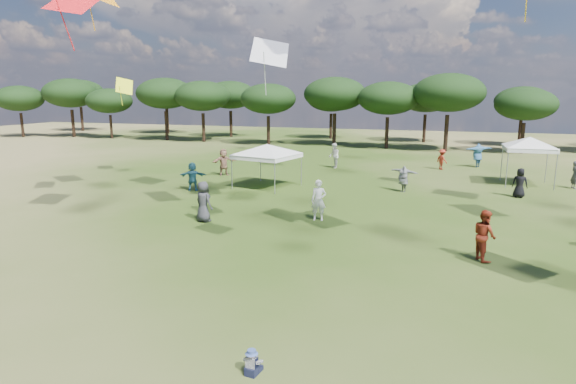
% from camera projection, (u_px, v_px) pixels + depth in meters
% --- Properties ---
extents(tree_line, '(108.78, 17.63, 7.77)m').
position_uv_depth(tree_line, '(440.00, 95.00, 49.96)').
color(tree_line, black).
rests_on(tree_line, ground).
extents(tent_left, '(6.42, 6.42, 2.94)m').
position_uv_depth(tent_left, '(267.00, 146.00, 29.17)').
color(tent_left, gray).
rests_on(tent_left, ground).
extents(tent_right, '(5.75, 5.75, 3.32)m').
position_uv_depth(tent_right, '(530.00, 139.00, 29.71)').
color(tent_right, gray).
rests_on(tent_right, ground).
extents(toddler, '(0.39, 0.43, 0.57)m').
position_uv_depth(toddler, '(252.00, 363.00, 9.92)').
color(toddler, black).
rests_on(toddler, ground).
extents(festival_crowd, '(28.47, 24.03, 1.92)m').
position_uv_depth(festival_crowd, '(404.00, 175.00, 28.82)').
color(festival_crowd, beige).
rests_on(festival_crowd, ground).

